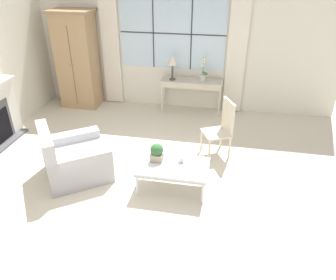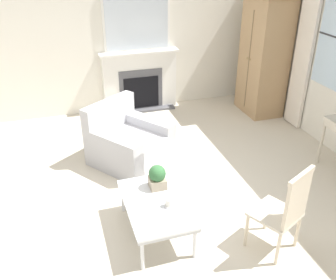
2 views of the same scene
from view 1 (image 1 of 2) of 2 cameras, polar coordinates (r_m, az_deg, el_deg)
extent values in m
plane|color=beige|center=(5.35, -5.14, -6.65)|extent=(14.00, 14.00, 0.00)
cube|color=silver|center=(7.48, 0.77, 16.07)|extent=(7.20, 0.06, 2.80)
cube|color=silver|center=(7.38, 0.74, 18.04)|extent=(2.31, 0.01, 1.51)
cube|color=#2D2D33|center=(7.46, -2.58, 18.13)|extent=(0.02, 0.02, 1.51)
cube|color=#2D2D33|center=(7.32, 4.10, 17.86)|extent=(0.02, 0.02, 1.51)
cube|color=#2D2D33|center=(7.38, 0.73, 18.03)|extent=(2.31, 0.02, 0.02)
cube|color=silver|center=(7.79, -9.91, 15.50)|extent=(0.41, 0.06, 2.57)
cube|color=silver|center=(7.31, 11.86, 14.40)|extent=(0.41, 0.06, 2.57)
cube|color=#515156|center=(6.96, -26.95, -0.63)|extent=(0.34, 1.25, 0.04)
cube|color=tan|center=(7.87, -15.44, 13.05)|extent=(0.83, 0.59, 2.09)
cube|color=#977752|center=(7.65, -16.57, 20.75)|extent=(0.91, 0.65, 0.06)
cube|color=brown|center=(7.62, -16.32, 12.08)|extent=(0.01, 0.01, 1.75)
sphere|color=#997F4C|center=(7.63, -16.74, 12.36)|extent=(0.03, 0.03, 0.03)
sphere|color=#997F4C|center=(7.58, -16.05, 12.36)|extent=(0.03, 0.03, 0.03)
cube|color=beige|center=(7.31, 4.17, 10.21)|extent=(1.35, 0.43, 0.03)
cube|color=beige|center=(7.33, 4.15, 9.74)|extent=(1.30, 0.41, 0.10)
cylinder|color=beige|center=(7.38, -1.05, 7.37)|extent=(0.04, 0.04, 0.72)
cylinder|color=beige|center=(7.24, 8.91, 6.57)|extent=(0.04, 0.04, 0.72)
cylinder|color=beige|center=(7.69, -0.51, 8.33)|extent=(0.04, 0.04, 0.72)
cylinder|color=beige|center=(7.56, 9.05, 7.57)|extent=(0.04, 0.04, 0.72)
cylinder|color=#4C4742|center=(7.33, 0.77, 10.57)|extent=(0.14, 0.14, 0.02)
cylinder|color=#4C4742|center=(7.27, 0.78, 11.84)|extent=(0.05, 0.05, 0.32)
cone|color=beige|center=(7.20, 0.80, 13.79)|extent=(0.25, 0.25, 0.20)
cylinder|color=#BCB7AD|center=(7.24, 6.05, 10.69)|extent=(0.13, 0.13, 0.15)
cylinder|color=#336638|center=(7.16, 6.16, 12.67)|extent=(0.01, 0.01, 0.38)
cube|color=#336638|center=(7.21, 6.41, 11.51)|extent=(0.13, 0.02, 0.08)
sphere|color=beige|center=(7.17, 5.99, 12.85)|extent=(0.07, 0.07, 0.07)
sphere|color=beige|center=(7.15, 6.21, 13.36)|extent=(0.07, 0.07, 0.07)
sphere|color=beige|center=(7.13, 6.42, 13.87)|extent=(0.07, 0.07, 0.07)
cube|color=#B2B2B7|center=(5.50, -15.54, -3.86)|extent=(1.33, 1.33, 0.44)
cube|color=#B2B2B7|center=(5.25, -20.42, -0.80)|extent=(0.69, 0.86, 0.44)
cube|color=#B2B2B7|center=(5.78, -16.37, -1.41)|extent=(0.89, 0.73, 0.58)
cube|color=#B2B2B7|center=(5.15, -14.82, -5.30)|extent=(0.89, 0.73, 0.58)
cube|color=beige|center=(5.79, 8.37, 1.20)|extent=(0.59, 0.59, 0.03)
cube|color=beige|center=(5.74, 10.42, 3.91)|extent=(0.21, 0.38, 0.53)
cube|color=beige|center=(5.62, 10.68, 6.53)|extent=(0.23, 0.40, 0.05)
cylinder|color=beige|center=(5.68, 7.19, -1.89)|extent=(0.04, 0.04, 0.41)
cylinder|color=beige|center=(5.98, 5.84, -0.06)|extent=(0.04, 0.04, 0.41)
cylinder|color=beige|center=(5.82, 10.66, -1.35)|extent=(0.04, 0.04, 0.41)
cylinder|color=beige|center=(6.11, 9.17, 0.41)|extent=(0.04, 0.04, 0.41)
cube|color=silver|center=(4.89, 0.86, -4.55)|extent=(1.06, 0.65, 0.03)
cube|color=#B1B3B8|center=(4.91, 0.85, -4.87)|extent=(1.04, 0.64, 0.04)
cylinder|color=silver|center=(4.89, -5.36, -7.74)|extent=(0.04, 0.04, 0.39)
cylinder|color=silver|center=(4.75, 6.05, -9.06)|extent=(0.04, 0.04, 0.39)
cylinder|color=silver|center=(5.32, -3.77, -4.21)|extent=(0.04, 0.04, 0.39)
cylinder|color=silver|center=(5.19, 6.65, -5.31)|extent=(0.04, 0.04, 0.39)
cube|color=tan|center=(4.98, -1.95, -2.92)|extent=(0.18, 0.18, 0.12)
sphere|color=#336638|center=(4.91, -1.97, -1.69)|extent=(0.19, 0.19, 0.19)
cylinder|color=silver|center=(4.96, 2.34, -3.78)|extent=(0.11, 0.11, 0.01)
cylinder|color=silver|center=(4.94, 2.35, -3.32)|extent=(0.08, 0.08, 0.08)
cylinder|color=black|center=(4.91, 2.36, -2.85)|extent=(0.00, 0.00, 0.01)
camera|label=2|loc=(3.99, 51.21, 15.94)|focal=40.00mm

